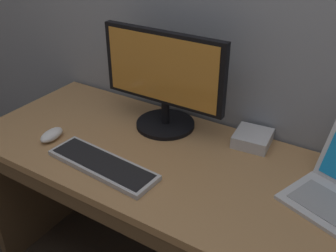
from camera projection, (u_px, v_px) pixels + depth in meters
desk at (186, 207)px, 1.55m from camera, size 1.84×0.69×0.78m
external_monitor at (163, 79)px, 1.57m from camera, size 0.56×0.26×0.43m
wired_keyboard at (102, 165)px, 1.43m from camera, size 0.46×0.17×0.02m
computer_mouse at (52, 135)px, 1.60m from camera, size 0.07×0.12×0.04m
external_drive_box at (253, 138)px, 1.56m from camera, size 0.16×0.16×0.05m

